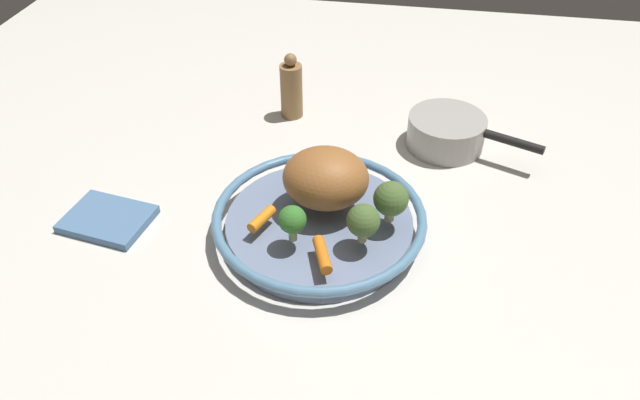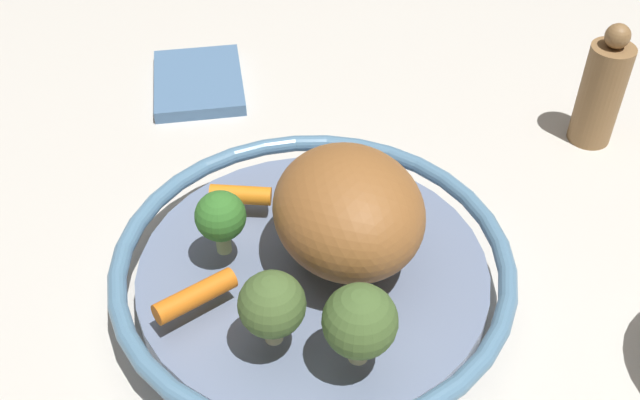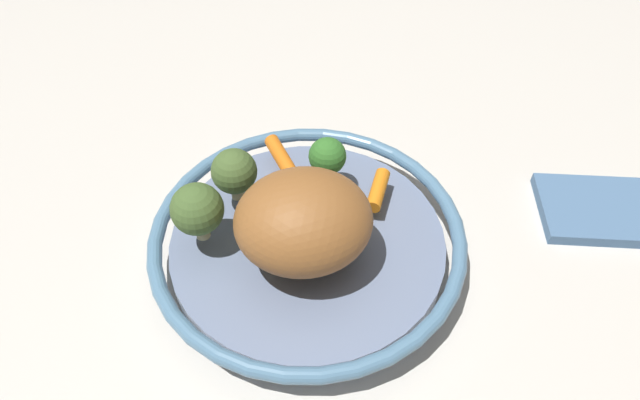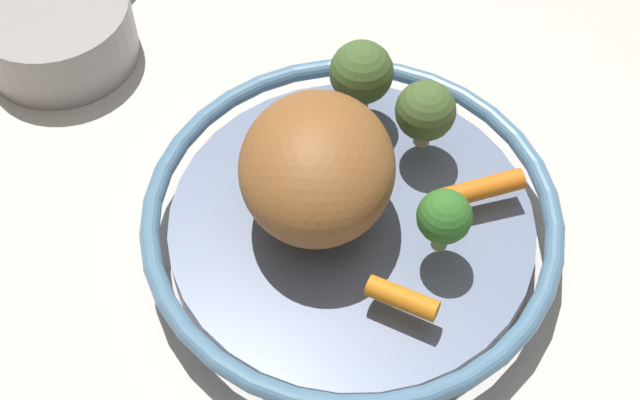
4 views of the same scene
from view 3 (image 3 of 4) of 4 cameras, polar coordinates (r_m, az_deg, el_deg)
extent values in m
plane|color=beige|center=(0.61, -1.22, -5.76)|extent=(1.93, 1.93, 0.00)
cylinder|color=slate|center=(0.60, -1.25, -4.85)|extent=(0.29, 0.29, 0.03)
torus|color=#537EA1|center=(0.58, -1.28, -3.43)|extent=(0.33, 0.33, 0.02)
ellipsoid|color=#955C2D|center=(0.52, -1.72, -2.17)|extent=(0.14, 0.12, 0.09)
cylinder|color=orange|center=(0.64, -3.94, 4.32)|extent=(0.04, 0.07, 0.02)
cylinder|color=orange|center=(0.60, 6.00, 1.04)|extent=(0.03, 0.06, 0.02)
cylinder|color=tan|center=(0.61, -8.53, 0.96)|extent=(0.01, 0.01, 0.02)
sphere|color=#486330|center=(0.59, -8.84, 2.94)|extent=(0.05, 0.05, 0.05)
cylinder|color=#99A866|center=(0.62, 0.74, 2.66)|extent=(0.01, 0.01, 0.02)
sphere|color=#35742A|center=(0.60, 0.77, 4.55)|extent=(0.04, 0.04, 0.04)
cylinder|color=tan|center=(0.57, -12.04, -3.07)|extent=(0.01, 0.01, 0.02)
sphere|color=#476430|center=(0.55, -12.55, -0.98)|extent=(0.05, 0.05, 0.05)
cube|color=#4C7099|center=(0.72, 26.66, -0.90)|extent=(0.15, 0.12, 0.01)
camera|label=1|loc=(1.07, -18.21, 54.40)|focal=33.59mm
camera|label=2|loc=(0.63, -54.44, 32.47)|focal=42.49mm
camera|label=4|loc=(0.58, 64.80, 42.91)|focal=50.47mm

